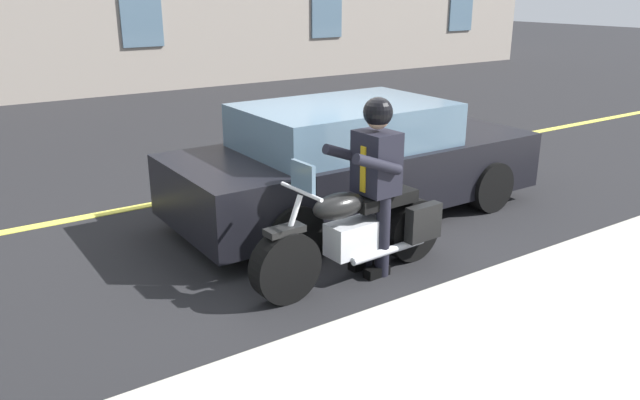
{
  "coord_description": "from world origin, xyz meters",
  "views": [
    {
      "loc": [
        3.81,
        5.64,
        2.69
      ],
      "look_at": [
        0.61,
        0.9,
        0.75
      ],
      "focal_mm": 35.29,
      "sensor_mm": 36.0,
      "label": 1
    }
  ],
  "objects": [
    {
      "name": "motorcycle_main",
      "position": [
        0.37,
        1.2,
        0.45
      ],
      "size": [
        2.22,
        0.65,
        1.26
      ],
      "color": "black",
      "rests_on": "ground_plane"
    },
    {
      "name": "ground_plane",
      "position": [
        0.0,
        0.0,
        0.0
      ],
      "size": [
        80.0,
        80.0,
        0.0
      ],
      "primitive_type": "plane",
      "color": "black"
    },
    {
      "name": "car_dark",
      "position": [
        -0.66,
        -0.26,
        0.69
      ],
      "size": [
        4.6,
        1.92,
        1.4
      ],
      "color": "black",
      "rests_on": "ground_plane"
    },
    {
      "name": "lane_center_stripe",
      "position": [
        0.0,
        -2.0,
        0.01
      ],
      "size": [
        60.0,
        0.16,
        0.01
      ],
      "primitive_type": "cube",
      "color": "#E5DB4C",
      "rests_on": "ground_plane"
    },
    {
      "name": "rider_main",
      "position": [
        0.18,
        1.19,
        1.04
      ],
      "size": [
        0.64,
        0.57,
        1.74
      ],
      "color": "black",
      "rests_on": "ground_plane"
    }
  ]
}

